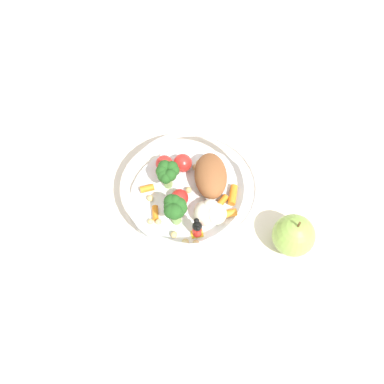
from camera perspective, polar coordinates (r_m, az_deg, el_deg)
name	(u,v)px	position (r m, az deg, el deg)	size (l,w,h in m)	color
ground_plane	(189,195)	(0.74, -0.47, -0.36)	(2.40, 2.40, 0.00)	silver
food_container	(194,192)	(0.71, 0.24, -0.01)	(0.22, 0.22, 0.07)	white
loose_apple	(294,235)	(0.69, 13.47, -5.68)	(0.07, 0.07, 0.08)	#8CB74C
folded_napkin	(138,97)	(0.87, -7.33, 12.50)	(0.10, 0.14, 0.01)	white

